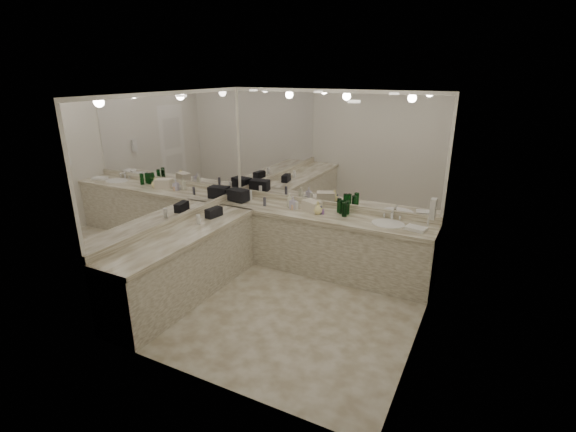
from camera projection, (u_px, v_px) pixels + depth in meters
The scene contains 38 objects.
floor at pixel (284, 308), 5.26m from camera, with size 3.20×3.20×0.00m, color beige.
ceiling at pixel (283, 94), 4.40m from camera, with size 3.20×3.20×0.00m, color white.
wall_back at pixel (331, 182), 6.10m from camera, with size 3.20×0.02×2.60m, color silver.
wall_left at pixel (177, 193), 5.52m from camera, with size 0.02×3.00×2.60m, color silver.
wall_right at pixel (426, 234), 4.15m from camera, with size 0.02×3.00×2.60m, color silver.
vanity_back_base at pixel (321, 244), 6.13m from camera, with size 3.20×0.60×0.84m, color beige.
vanity_back_top at pixel (322, 216), 5.98m from camera, with size 3.20×0.64×0.06m, color beige.
vanity_left_base at pixel (185, 267), 5.43m from camera, with size 0.60×2.40×0.84m, color beige.
vanity_left_top at pixel (183, 235), 5.27m from camera, with size 0.64×2.42×0.06m, color beige.
backsplash_back at pixel (330, 205), 6.19m from camera, with size 3.20×0.04×0.10m, color beige.
backsplash_left at pixel (180, 218), 5.63m from camera, with size 0.04×3.00×0.10m, color beige.
mirror_back at pixel (332, 150), 5.93m from camera, with size 3.12×0.01×1.55m, color white.
mirror_left at pixel (174, 158), 5.36m from camera, with size 0.01×2.92×1.55m, color white.
sink at pixel (388, 224), 5.57m from camera, with size 0.44×0.44×0.03m, color white.
faucet at pixel (392, 214), 5.72m from camera, with size 0.24×0.16×0.14m, color silver.
wall_phone at pixel (433, 209), 4.74m from camera, with size 0.06×0.10×0.24m, color white.
door at pixel (412, 277), 3.82m from camera, with size 0.02×0.82×2.10m, color white.
black_toiletry_bag at pixel (238, 196), 6.51m from camera, with size 0.31×0.20×0.18m, color black.
black_bag_spill at pixel (214, 212), 5.82m from camera, with size 0.11×0.25×0.13m, color black.
cream_cosmetic_case at pixel (312, 206), 6.04m from camera, with size 0.28×0.17×0.16m, color beige.
hand_towel at pixel (416, 228), 5.35m from camera, with size 0.26×0.17×0.04m, color white.
lotion_left at pixel (199, 220), 5.54m from camera, with size 0.06×0.06×0.13m, color white.
soap_bottle_a at pixel (289, 200), 6.26m from camera, with size 0.08×0.08×0.20m, color silver.
soap_bottle_b at pixel (293, 203), 6.15m from camera, with size 0.08×0.09×0.19m, color silver.
soap_bottle_c at pixel (318, 208), 5.93m from camera, with size 0.14×0.14×0.19m, color #FEEF98.
green_bottle_0 at pixel (341, 207), 5.93m from camera, with size 0.06×0.06×0.20m, color #084111.
green_bottle_1 at pixel (344, 210), 5.82m from camera, with size 0.07×0.07×0.20m, color #084111.
green_bottle_2 at pixel (339, 205), 5.99m from camera, with size 0.06×0.06×0.21m, color #084111.
green_bottle_3 at pixel (347, 208), 5.92m from camera, with size 0.07×0.07×0.19m, color #084111.
amenity_bottle_0 at pixel (293, 205), 6.23m from camera, with size 0.05×0.05×0.07m, color white.
amenity_bottle_1 at pixel (323, 212), 5.93m from camera, with size 0.04×0.04×0.07m, color #9966B2.
amenity_bottle_2 at pixel (250, 195), 6.61m from camera, with size 0.05×0.05×0.14m, color white.
amenity_bottle_3 at pixel (315, 211), 5.95m from camera, with size 0.04×0.04×0.07m, color #E57F66.
amenity_bottle_4 at pixel (292, 207), 6.13m from camera, with size 0.04×0.04×0.07m, color #E0B28C.
amenity_bottle_5 at pixel (320, 210), 5.93m from camera, with size 0.05×0.05×0.12m, color #3F3F4C.
amenity_bottle_6 at pixel (265, 202), 6.29m from camera, with size 0.04×0.04×0.13m, color #3F3F4C.
amenity_bottle_7 at pixel (319, 210), 5.98m from camera, with size 0.04×0.04×0.08m, color white.
amenity_bottle_8 at pixel (296, 205), 6.15m from camera, with size 0.06×0.06×0.11m, color white.
Camera 1 is at (2.12, -4.06, 2.84)m, focal length 26.00 mm.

